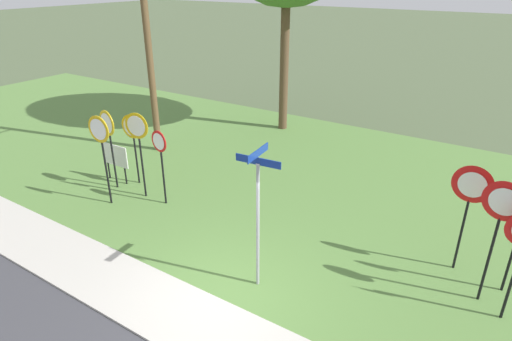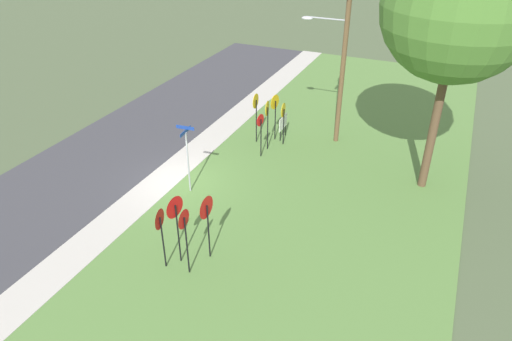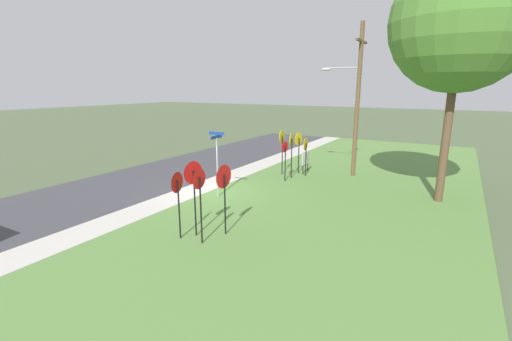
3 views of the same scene
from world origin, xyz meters
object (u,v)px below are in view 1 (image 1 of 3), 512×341
Objects in this scene: yield_sign_near_left at (501,214)px; stop_sign_far_center at (108,132)px; street_name_post at (258,209)px; stop_sign_near_left at (101,141)px; stop_sign_near_right at (133,134)px; notice_board at (115,157)px; stop_sign_far_left at (138,137)px; utility_pole at (142,21)px; stop_sign_far_right at (160,153)px; yield_sign_far_left at (470,194)px.

stop_sign_far_center is at bearing -167.51° from yield_sign_near_left.
stop_sign_far_center is 10.31m from yield_sign_near_left.
stop_sign_near_left is at bearing 167.78° from street_name_post.
street_name_post is at bearing -24.69° from stop_sign_near_right.
stop_sign_far_center reaches higher than notice_board.
stop_sign_far_left is 2.09× the size of notice_board.
utility_pole is at bearing 177.85° from yield_sign_near_left.
stop_sign_far_right is 5.26m from utility_pole.
stop_sign_far_center is at bearing -170.09° from stop_sign_far_right.
yield_sign_far_left is (-0.63, 0.84, -0.12)m from yield_sign_near_left.
street_name_post is (6.20, -1.48, 0.03)m from stop_sign_far_center.
stop_sign_far_center is (-1.18, -0.07, -0.08)m from stop_sign_far_left.
street_name_post is at bearing -3.59° from stop_sign_far_center.
stop_sign_far_right is 7.77m from yield_sign_far_left.
stop_sign_far_right is at bearing 154.63° from street_name_post.
notice_board is at bearing -71.64° from utility_pole.
stop_sign_near_right is 0.87× the size of stop_sign_far_left.
notice_board is (-1.51, 0.28, -1.08)m from stop_sign_far_left.
yield_sign_far_left is at bearing 17.96° from stop_sign_far_center.
stop_sign_far_center is 0.29× the size of utility_pole.
yield_sign_far_left is 11.29m from utility_pole.
stop_sign_far_right is (2.01, 0.06, -0.23)m from stop_sign_far_center.
stop_sign_far_center reaches higher than stop_sign_far_right.
yield_sign_near_left is at bearing 21.21° from street_name_post.
stop_sign_far_center is at bearing -124.45° from stop_sign_near_right.
stop_sign_far_left is at bearing -167.55° from yield_sign_near_left.
utility_pole is 4.69m from notice_board.
yield_sign_near_left is 2.17× the size of notice_board.
stop_sign_far_right is 0.26× the size of utility_pole.
stop_sign_near_right is 0.26× the size of utility_pole.
yield_sign_far_left is at bearing 5.02° from notice_board.
stop_sign_near_right is 9.36m from yield_sign_far_left.
stop_sign_far_right is 0.72× the size of street_name_post.
notice_board is (-0.98, 1.14, -1.12)m from stop_sign_near_left.
stop_sign_near_right is at bearing 170.36° from stop_sign_far_right.
stop_sign_far_left is (0.53, 0.86, -0.04)m from stop_sign_near_left.
notice_board is at bearing 159.20° from street_name_post.
utility_pole is (-3.19, 2.84, 3.07)m from stop_sign_far_right.
stop_sign_near_right is 0.89× the size of yield_sign_far_left.
stop_sign_near_right is 1.08m from notice_board.
stop_sign_far_right is at bearing 29.27° from stop_sign_near_left.
stop_sign_near_left is 9.73m from yield_sign_near_left.
notice_board is (-10.00, -1.02, -1.08)m from yield_sign_far_left.
yield_sign_far_left is (8.48, 1.31, 0.01)m from stop_sign_far_left.
stop_sign_near_left is 1.87m from notice_board.
yield_sign_far_left is at bearing 136.40° from yield_sign_near_left.
utility_pole is (-7.38, 4.38, 2.82)m from street_name_post.
street_name_post is 9.03m from utility_pole.
stop_sign_near_right is at bearing 19.60° from notice_board.
yield_sign_far_left reaches higher than notice_board.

